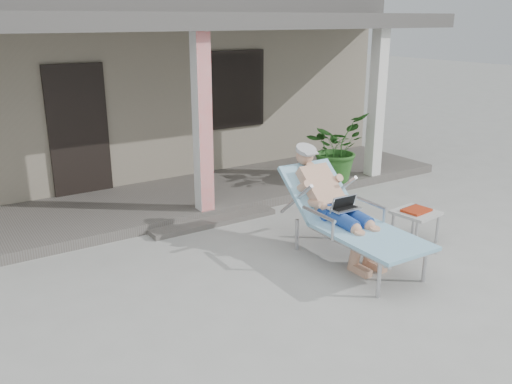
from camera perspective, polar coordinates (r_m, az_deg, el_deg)
ground at (r=6.67m, az=3.38°, el=-8.20°), size 60.00×60.00×0.00m
house at (r=11.92m, az=-15.59°, el=11.16°), size 10.40×5.40×3.30m
porch_deck at (r=9.05m, az=-7.89°, el=-0.68°), size 10.00×2.00×0.15m
porch_overhang at (r=8.54m, az=-8.53°, el=16.76°), size 10.00×2.30×2.85m
porch_step at (r=8.09m, az=-4.38°, el=-3.11°), size 2.00×0.30×0.07m
lounger at (r=6.82m, az=9.04°, el=0.13°), size 0.87×2.21×1.42m
side_table at (r=7.64m, az=16.48°, el=-2.26°), size 0.58×0.58×0.47m
potted_palm at (r=9.67m, az=8.37°, el=4.65°), size 1.36×1.28×1.20m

